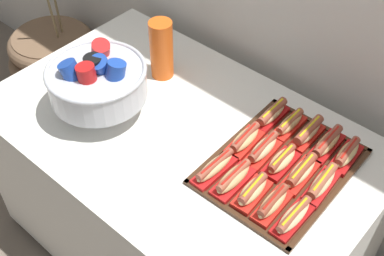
{
  "coord_description": "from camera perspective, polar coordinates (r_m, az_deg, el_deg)",
  "views": [
    {
      "loc": [
        0.89,
        -0.94,
        2.06
      ],
      "look_at": [
        0.07,
        -0.01,
        0.83
      ],
      "focal_mm": 47.51,
      "sensor_mm": 36.0,
      "label": 1
    }
  ],
  "objects": [
    {
      "name": "hot_dog_12",
      "position": [
        1.81,
        12.89,
        -0.53
      ],
      "size": [
        0.06,
        0.16,
        0.07
      ],
      "color": "red",
      "rests_on": "serving_tray"
    },
    {
      "name": "hot_dog_4",
      "position": [
        1.57,
        11.3,
        -9.77
      ],
      "size": [
        0.06,
        0.17,
        0.06
      ],
      "color": "#B21414",
      "rests_on": "serving_tray"
    },
    {
      "name": "hot_dog_0",
      "position": [
        1.66,
        2.58,
        -4.43
      ],
      "size": [
        0.06,
        0.18,
        0.06
      ],
      "color": "red",
      "rests_on": "serving_tray"
    },
    {
      "name": "ground_plane",
      "position": [
        2.43,
        -1.06,
        -13.03
      ],
      "size": [
        10.0,
        10.0,
        0.0
      ],
      "primitive_type": "plane",
      "color": "#7A6B5B"
    },
    {
      "name": "punch_bowl",
      "position": [
        1.83,
        -10.57,
        5.22
      ],
      "size": [
        0.36,
        0.36,
        0.26
      ],
      "color": "silver",
      "rests_on": "buffet_table"
    },
    {
      "name": "hot_dog_8",
      "position": [
        1.68,
        12.14,
        -4.88
      ],
      "size": [
        0.07,
        0.18,
        0.06
      ],
      "color": "red",
      "rests_on": "serving_tray"
    },
    {
      "name": "hot_dog_14",
      "position": [
        1.77,
        16.98,
        -2.83
      ],
      "size": [
        0.07,
        0.16,
        0.06
      ],
      "color": "#B21414",
      "rests_on": "serving_tray"
    },
    {
      "name": "hot_dog_13",
      "position": [
        1.79,
        14.91,
        -1.7
      ],
      "size": [
        0.07,
        0.17,
        0.06
      ],
      "color": "#B21414",
      "rests_on": "serving_tray"
    },
    {
      "name": "hot_dog_1",
      "position": [
        1.63,
        4.65,
        -5.7
      ],
      "size": [
        0.07,
        0.17,
        0.06
      ],
      "color": "red",
      "rests_on": "serving_tray"
    },
    {
      "name": "hot_dog_2",
      "position": [
        1.61,
        6.79,
        -7.05
      ],
      "size": [
        0.08,
        0.16,
        0.06
      ],
      "color": "red",
      "rests_on": "serving_tray"
    },
    {
      "name": "hot_dog_9",
      "position": [
        1.66,
        14.34,
        -6.06
      ],
      "size": [
        0.07,
        0.18,
        0.06
      ],
      "color": "red",
      "rests_on": "serving_tray"
    },
    {
      "name": "cup_stack",
      "position": [
        1.99,
        -3.45,
        8.8
      ],
      "size": [
        0.09,
        0.09,
        0.24
      ],
      "color": "#EA5B19",
      "rests_on": "buffet_table"
    },
    {
      "name": "serving_tray",
      "position": [
        1.72,
        9.9,
        -4.3
      ],
      "size": [
        0.41,
        0.53,
        0.01
      ],
      "color": "#472B19",
      "rests_on": "buffet_table"
    },
    {
      "name": "buffet_table",
      "position": [
        2.1,
        -1.2,
        -7.16
      ],
      "size": [
        1.43,
        0.89,
        0.77
      ],
      "color": "white",
      "rests_on": "ground_plane"
    },
    {
      "name": "hot_dog_10",
      "position": [
        1.85,
        8.95,
        1.54
      ],
      "size": [
        0.06,
        0.16,
        0.06
      ],
      "color": "#B21414",
      "rests_on": "serving_tray"
    },
    {
      "name": "hot_dog_11",
      "position": [
        1.83,
        10.88,
        0.45
      ],
      "size": [
        0.06,
        0.16,
        0.06
      ],
      "color": "red",
      "rests_on": "serving_tray"
    },
    {
      "name": "hot_dog_7",
      "position": [
        1.7,
        10.02,
        -3.67
      ],
      "size": [
        0.07,
        0.15,
        0.06
      ],
      "color": "#B21414",
      "rests_on": "serving_tray"
    },
    {
      "name": "hot_dog_6",
      "position": [
        1.72,
        7.96,
        -2.41
      ],
      "size": [
        0.07,
        0.16,
        0.06
      ],
      "color": "red",
      "rests_on": "serving_tray"
    },
    {
      "name": "hot_dog_5",
      "position": [
        1.75,
        5.94,
        -1.31
      ],
      "size": [
        0.08,
        0.17,
        0.06
      ],
      "color": "red",
      "rests_on": "serving_tray"
    },
    {
      "name": "hot_dog_3",
      "position": [
        1.59,
        9.02,
        -8.35
      ],
      "size": [
        0.07,
        0.16,
        0.06
      ],
      "color": "red",
      "rests_on": "serving_tray"
    },
    {
      "name": "floor_vase",
      "position": [
        3.0,
        -14.77,
        5.84
      ],
      "size": [
        0.56,
        0.56,
        1.07
      ],
      "color": "brown",
      "rests_on": "ground_plane"
    }
  ]
}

